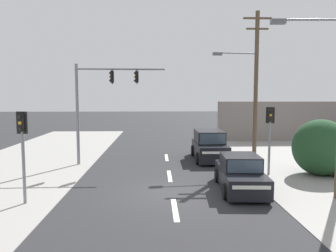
# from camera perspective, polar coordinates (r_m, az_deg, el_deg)

# --- Properties ---
(ground_plane) EXTENTS (140.00, 140.00, 0.00)m
(ground_plane) POSITION_cam_1_polar(r_m,az_deg,el_deg) (14.25, 0.76, -11.62)
(ground_plane) COLOR #28282B
(lane_dash_near) EXTENTS (0.20, 2.40, 0.01)m
(lane_dash_near) POSITION_cam_1_polar(r_m,az_deg,el_deg) (12.35, 1.22, -14.32)
(lane_dash_near) COLOR silver
(lane_dash_near) RESTS_ON ground
(lane_dash_mid) EXTENTS (0.20, 2.40, 0.01)m
(lane_dash_mid) POSITION_cam_1_polar(r_m,az_deg,el_deg) (17.14, 0.27, -8.67)
(lane_dash_mid) COLOR silver
(lane_dash_mid) RESTS_ON ground
(lane_dash_far) EXTENTS (0.20, 2.40, 0.01)m
(lane_dash_far) POSITION_cam_1_polar(r_m,az_deg,el_deg) (22.02, -0.25, -5.51)
(lane_dash_far) COLOR silver
(lane_dash_far) RESTS_ON ground
(kerb_left_verge) EXTENTS (8.00, 40.00, 0.02)m
(kerb_left_verge) POSITION_cam_1_polar(r_m,az_deg,el_deg) (19.72, -25.60, -7.31)
(kerb_left_verge) COLOR gray
(kerb_left_verge) RESTS_ON ground
(utility_pole_midground_right) EXTENTS (3.77, 0.65, 9.44)m
(utility_pole_midground_right) POSITION_cam_1_polar(r_m,az_deg,el_deg) (21.83, 14.74, 7.62)
(utility_pole_midground_right) COLOR brown
(utility_pole_midground_right) RESTS_ON ground
(traffic_signal_mast) EXTENTS (5.29, 0.48, 6.00)m
(traffic_signal_mast) POSITION_cam_1_polar(r_m,az_deg,el_deg) (19.90, -11.90, 5.22)
(traffic_signal_mast) COLOR slate
(traffic_signal_mast) RESTS_ON ground
(pedestal_signal_right_kerb) EXTENTS (0.44, 0.30, 3.56)m
(pedestal_signal_right_kerb) POSITION_cam_1_polar(r_m,az_deg,el_deg) (17.74, 17.32, -0.52)
(pedestal_signal_right_kerb) COLOR slate
(pedestal_signal_right_kerb) RESTS_ON ground
(pedestal_signal_left_kerb) EXTENTS (0.44, 0.31, 3.56)m
(pedestal_signal_left_kerb) POSITION_cam_1_polar(r_m,az_deg,el_deg) (13.54, -24.00, -2.52)
(pedestal_signal_left_kerb) COLOR slate
(pedestal_signal_left_kerb) RESTS_ON ground
(roadside_bush) EXTENTS (3.06, 2.62, 2.93)m
(roadside_bush) POSITION_cam_1_polar(r_m,az_deg,el_deg) (18.79, 25.54, -3.67)
(roadside_bush) COLOR #1E4223
(roadside_bush) RESTS_ON ground
(shopfront_wall_far) EXTENTS (12.00, 1.00, 3.60)m
(shopfront_wall_far) POSITION_cam_1_polar(r_m,az_deg,el_deg) (31.91, 19.44, 0.84)
(shopfront_wall_far) COLOR gray
(shopfront_wall_far) RESTS_ON ground
(sedan_receding_far) EXTENTS (2.07, 4.32, 1.56)m
(sedan_receding_far) POSITION_cam_1_polar(r_m,az_deg,el_deg) (14.88, 12.48, -8.21)
(sedan_receding_far) COLOR black
(sedan_receding_far) RESTS_ON ground
(suv_crossing_left) EXTENTS (2.08, 4.55, 1.90)m
(suv_crossing_left) POSITION_cam_1_polar(r_m,az_deg,el_deg) (21.38, 7.22, -3.48)
(suv_crossing_left) COLOR black
(suv_crossing_left) RESTS_ON ground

